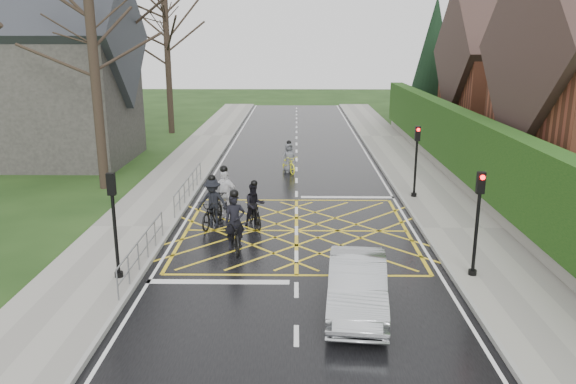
{
  "coord_description": "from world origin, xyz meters",
  "views": [
    {
      "loc": [
        -0.02,
        -19.33,
        6.74
      ],
      "look_at": [
        -0.32,
        0.61,
        1.3
      ],
      "focal_mm": 35.0,
      "sensor_mm": 36.0,
      "label": 1
    }
  ],
  "objects_px": {
    "cyclist_mid": "(213,207)",
    "car": "(357,285)",
    "cyclist_back": "(254,209)",
    "cyclist_front": "(225,199)",
    "cyclist_lead": "(289,161)",
    "cyclist_rear": "(235,230)"
  },
  "relations": [
    {
      "from": "cyclist_mid",
      "to": "car",
      "type": "xyz_separation_m",
      "value": [
        4.67,
        -6.73,
        -0.03
      ]
    },
    {
      "from": "car",
      "to": "cyclist_back",
      "type": "bearing_deg",
      "value": 120.28
    },
    {
      "from": "cyclist_rear",
      "to": "cyclist_lead",
      "type": "height_order",
      "value": "cyclist_rear"
    },
    {
      "from": "cyclist_front",
      "to": "car",
      "type": "xyz_separation_m",
      "value": [
        4.33,
        -7.6,
        -0.09
      ]
    },
    {
      "from": "cyclist_rear",
      "to": "cyclist_back",
      "type": "relative_size",
      "value": 1.21
    },
    {
      "from": "cyclist_lead",
      "to": "car",
      "type": "distance_m",
      "value": 15.56
    },
    {
      "from": "car",
      "to": "cyclist_mid",
      "type": "bearing_deg",
      "value": 130.13
    },
    {
      "from": "cyclist_rear",
      "to": "cyclist_front",
      "type": "distance_m",
      "value": 3.36
    },
    {
      "from": "cyclist_mid",
      "to": "cyclist_front",
      "type": "distance_m",
      "value": 0.94
    },
    {
      "from": "cyclist_rear",
      "to": "car",
      "type": "height_order",
      "value": "cyclist_rear"
    },
    {
      "from": "cyclist_mid",
      "to": "cyclist_front",
      "type": "height_order",
      "value": "cyclist_front"
    },
    {
      "from": "cyclist_lead",
      "to": "cyclist_front",
      "type": "bearing_deg",
      "value": -127.89
    },
    {
      "from": "cyclist_back",
      "to": "car",
      "type": "relative_size",
      "value": 0.44
    },
    {
      "from": "cyclist_back",
      "to": "cyclist_lead",
      "type": "relative_size",
      "value": 0.99
    },
    {
      "from": "cyclist_mid",
      "to": "cyclist_lead",
      "type": "distance_m",
      "value": 9.12
    },
    {
      "from": "cyclist_back",
      "to": "cyclist_rear",
      "type": "bearing_deg",
      "value": -120.65
    },
    {
      "from": "cyclist_rear",
      "to": "cyclist_back",
      "type": "bearing_deg",
      "value": 65.1
    },
    {
      "from": "cyclist_front",
      "to": "cyclist_lead",
      "type": "height_order",
      "value": "cyclist_front"
    },
    {
      "from": "cyclist_back",
      "to": "cyclist_mid",
      "type": "distance_m",
      "value": 1.56
    },
    {
      "from": "cyclist_rear",
      "to": "cyclist_back",
      "type": "xyz_separation_m",
      "value": [
        0.48,
        2.38,
        0.0
      ]
    },
    {
      "from": "cyclist_mid",
      "to": "cyclist_lead",
      "type": "height_order",
      "value": "cyclist_mid"
    },
    {
      "from": "cyclist_rear",
      "to": "cyclist_mid",
      "type": "relative_size",
      "value": 1.04
    }
  ]
}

